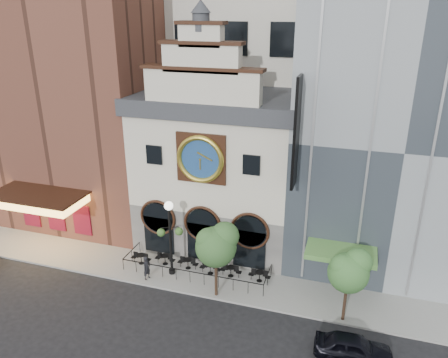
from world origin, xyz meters
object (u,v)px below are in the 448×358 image
Objects in this scene: bistro_1 at (165,259)px; tree_right at (349,270)px; bistro_3 at (210,268)px; bistro_4 at (231,271)px; car_right at (353,347)px; bistro_0 at (141,258)px; bistro_5 at (259,275)px; tree_left at (217,244)px; pedestrian at (147,268)px; bistro_2 at (188,263)px; lamppost at (170,230)px.

tree_right is at bearing -10.22° from bistro_1.
bistro_3 is 1.53m from bistro_4.
car_right reaches higher than bistro_3.
bistro_0 and bistro_5 have the same top height.
bistro_3 is 4.32m from tree_left.
bistro_3 is 10.35m from tree_right.
bistro_1 is at bearing 4.20° from pedestrian.
tree_left reaches higher than car_right.
bistro_2 is 1.00× the size of bistro_5.
bistro_0 is 0.37× the size of car_right.
bistro_1 is 3.68m from bistro_3.
bistro_0 is at bearing -172.77° from bistro_2.
bistro_4 is 0.37× the size of car_right.
car_right is 14.01m from lamppost.
bistro_5 is 7.15m from tree_right.
bistro_4 is 1.00× the size of bistro_5.
bistro_2 is at bearing 7.23° from bistro_0.
bistro_3 is 0.32× the size of tree_right.
lamppost reaches higher than bistro_1.
tree_left is 1.09× the size of tree_right.
tree_left is 8.35m from tree_right.
bistro_0 is at bearing 69.13° from car_right.
car_right is (10.24, -5.25, 0.11)m from bistro_3.
bistro_0 is 6.99m from bistro_4.
bistro_1 is 2.20m from pedestrian.
tree_right reaches higher than bistro_3.
tree_left reaches higher than pedestrian.
tree_left is (-2.38, -2.39, 3.48)m from bistro_5.
lamppost is (2.75, -0.48, 3.10)m from bistro_0.
bistro_2 and bistro_4 have the same top height.
car_right is (8.72, -5.39, 0.11)m from bistro_4.
pedestrian is 6.18m from tree_left.
bistro_2 is at bearing 175.01° from bistro_3.
bistro_1 is 3.39m from lamppost.
bistro_5 is at bearing -0.05° from bistro_1.
bistro_1 is 1.00× the size of bistro_2.
pedestrian reaches higher than bistro_4.
pedestrian is 3.24m from lamppost.
pedestrian is 0.31× the size of lamppost.
bistro_3 is at bearing -4.99° from bistro_2.
car_right is at bearing -77.97° from tree_right.
bistro_3 is (1.82, -0.16, 0.00)m from bistro_2.
bistro_0 is 1.00× the size of bistro_3.
bistro_0 is at bearing -165.19° from bistro_1.
car_right is at bearing -31.72° from bistro_4.
lamppost is at bearing 173.29° from tree_right.
bistro_3 is at bearing -174.88° from bistro_4.
bistro_1 and bistro_4 have the same top height.
bistro_2 is 0.32× the size of tree_right.
bistro_2 is 3.34m from bistro_4.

